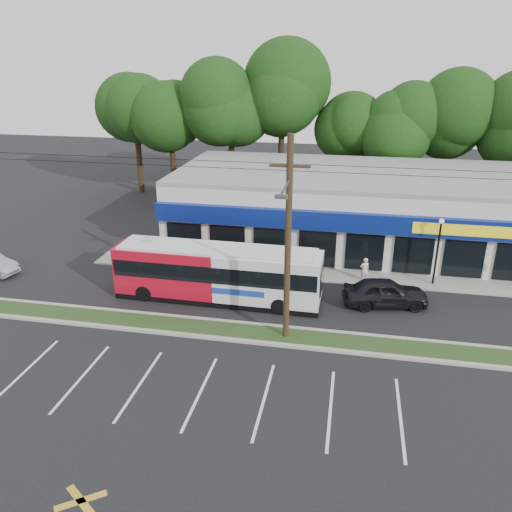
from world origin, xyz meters
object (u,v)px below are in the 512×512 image
at_px(lamp_post, 438,244).
at_px(pedestrian_b, 319,267).
at_px(metrobus, 218,272).
at_px(car_dark, 385,292).
at_px(pedestrian_a, 364,270).
at_px(utility_pole, 284,235).

xyz_separation_m(lamp_post, pedestrian_b, (-6.93, -0.30, -1.89)).
bearing_deg(metrobus, car_dark, 6.86).
bearing_deg(car_dark, pedestrian_b, 41.90).
xyz_separation_m(metrobus, pedestrian_a, (8.24, 4.00, -0.88)).
height_order(utility_pole, car_dark, utility_pole).
bearing_deg(utility_pole, car_dark, 41.63).
bearing_deg(pedestrian_b, utility_pole, 95.43).
bearing_deg(utility_pole, pedestrian_a, 62.03).
distance_m(utility_pole, pedestrian_b, 8.97).
xyz_separation_m(pedestrian_a, pedestrian_b, (-2.79, 0.00, -0.02)).
bearing_deg(utility_pole, lamp_post, 43.95).
relative_size(utility_pole, car_dark, 10.74).
relative_size(utility_pole, pedestrian_b, 32.17).
xyz_separation_m(utility_pole, metrobus, (-4.21, 3.57, -3.74)).
relative_size(lamp_post, pedestrian_a, 2.68).
bearing_deg(lamp_post, metrobus, -160.85).
bearing_deg(metrobus, pedestrian_a, 26.66).
height_order(lamp_post, car_dark, lamp_post).
bearing_deg(pedestrian_b, metrobus, 50.97).
bearing_deg(car_dark, utility_pole, 121.02).
height_order(metrobus, pedestrian_b, metrobus).
height_order(metrobus, car_dark, metrobus).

